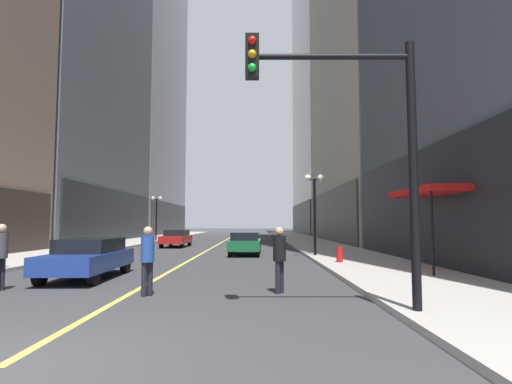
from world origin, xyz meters
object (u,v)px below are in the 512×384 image
(street_lamp_right_mid, at_px, (316,196))
(fire_hydrant_right, at_px, (341,256))
(pedestrian_in_blue_hoodie, at_px, (149,255))
(traffic_light_near_right, at_px, (361,127))
(pedestrian_with_orange_bag, at_px, (2,251))
(car_green, at_px, (246,243))
(car_red, at_px, (177,238))
(pedestrian_in_black_coat, at_px, (281,254))
(car_blue, at_px, (90,257))
(street_lamp_left_far, at_px, (158,208))

(street_lamp_right_mid, relative_size, fire_hydrant_right, 5.54)
(pedestrian_in_blue_hoodie, height_order, traffic_light_near_right, traffic_light_near_right)
(pedestrian_in_blue_hoodie, height_order, street_lamp_right_mid, street_lamp_right_mid)
(pedestrian_with_orange_bag, height_order, fire_hydrant_right, pedestrian_with_orange_bag)
(car_green, relative_size, pedestrian_in_blue_hoodie, 2.39)
(car_red, bearing_deg, street_lamp_right_mid, -46.49)
(pedestrian_in_black_coat, height_order, traffic_light_near_right, traffic_light_near_right)
(car_blue, height_order, traffic_light_near_right, traffic_light_near_right)
(car_blue, distance_m, street_lamp_left_far, 26.10)
(fire_hydrant_right, bearing_deg, car_green, 126.28)
(pedestrian_in_black_coat, bearing_deg, street_lamp_right_mid, 76.89)
(pedestrian_with_orange_bag, bearing_deg, car_green, 62.67)
(car_red, xyz_separation_m, street_lamp_right_mid, (9.25, -9.75, 2.54))
(street_lamp_left_far, xyz_separation_m, fire_hydrant_right, (13.30, -21.59, -2.86))
(car_green, distance_m, street_lamp_right_mid, 4.91)
(fire_hydrant_right, bearing_deg, car_blue, -156.20)
(pedestrian_with_orange_bag, height_order, street_lamp_right_mid, street_lamp_right_mid)
(pedestrian_in_blue_hoodie, height_order, fire_hydrant_right, pedestrian_in_blue_hoodie)
(pedestrian_with_orange_bag, bearing_deg, street_lamp_left_far, 95.49)
(pedestrian_in_blue_hoodie, height_order, street_lamp_left_far, street_lamp_left_far)
(street_lamp_left_far, distance_m, street_lamp_right_mid, 21.88)
(car_blue, relative_size, pedestrian_with_orange_bag, 2.44)
(street_lamp_right_mid, bearing_deg, fire_hydrant_right, -82.60)
(car_blue, distance_m, car_red, 17.67)
(pedestrian_in_blue_hoodie, xyz_separation_m, fire_hydrant_right, (6.38, 7.30, -0.62))
(car_green, relative_size, traffic_light_near_right, 0.74)
(car_green, height_order, traffic_light_near_right, traffic_light_near_right)
(pedestrian_in_black_coat, relative_size, street_lamp_left_far, 0.39)
(traffic_light_near_right, height_order, street_lamp_right_mid, traffic_light_near_right)
(pedestrian_in_black_coat, distance_m, traffic_light_near_right, 4.17)
(car_green, distance_m, street_lamp_left_far, 18.41)
(car_green, distance_m, traffic_light_near_right, 15.99)
(traffic_light_near_right, distance_m, fire_hydrant_right, 10.38)
(car_blue, xyz_separation_m, car_green, (4.97, 9.83, -0.00))
(car_blue, bearing_deg, pedestrian_in_black_coat, -24.61)
(car_blue, height_order, pedestrian_with_orange_bag, pedestrian_with_orange_bag)
(pedestrian_with_orange_bag, distance_m, traffic_light_near_right, 9.95)
(car_red, xyz_separation_m, pedestrian_in_blue_hoodie, (3.38, -20.90, 0.31))
(car_red, xyz_separation_m, pedestrian_in_black_coat, (6.75, -20.50, 0.29))
(car_red, bearing_deg, pedestrian_in_blue_hoodie, -80.83)
(street_lamp_right_mid, bearing_deg, car_green, 152.78)
(pedestrian_with_orange_bag, height_order, pedestrian_in_black_coat, pedestrian_with_orange_bag)
(street_lamp_right_mid, bearing_deg, traffic_light_near_right, -94.43)
(traffic_light_near_right, bearing_deg, car_blue, 143.61)
(car_green, height_order, street_lamp_right_mid, street_lamp_right_mid)
(street_lamp_left_far, distance_m, fire_hydrant_right, 25.52)
(pedestrian_with_orange_bag, relative_size, fire_hydrant_right, 2.27)
(traffic_light_near_right, distance_m, street_lamp_right_mid, 13.60)
(fire_hydrant_right, bearing_deg, pedestrian_in_black_coat, -113.52)
(street_lamp_left_far, bearing_deg, traffic_light_near_right, -69.42)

